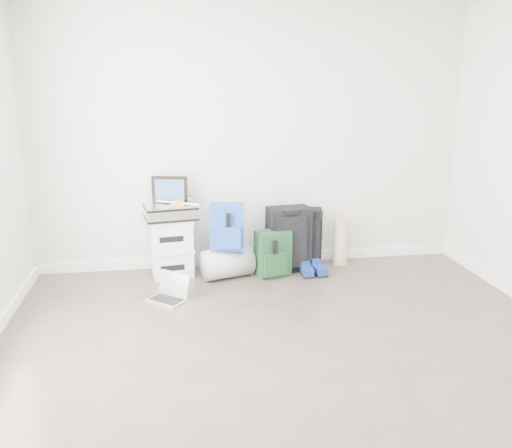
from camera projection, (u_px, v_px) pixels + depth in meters
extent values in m
plane|color=#3D342C|center=(308.00, 386.00, 3.56)|extent=(5.00, 5.00, 0.00)
cube|color=silver|center=(252.00, 139.00, 5.59)|extent=(4.50, 0.02, 2.70)
cube|color=white|center=(252.00, 259.00, 5.92)|extent=(4.50, 0.02, 0.10)
cube|color=silver|center=(173.00, 263.00, 5.55)|extent=(0.43, 0.36, 0.26)
cube|color=silver|center=(172.00, 249.00, 5.51)|extent=(0.45, 0.38, 0.04)
cube|color=silver|center=(171.00, 235.00, 5.47)|extent=(0.43, 0.36, 0.26)
cube|color=silver|center=(171.00, 221.00, 5.43)|extent=(0.45, 0.38, 0.04)
cube|color=#B2B2B7|center=(170.00, 212.00, 5.41)|extent=(0.55, 0.43, 0.14)
cube|color=black|center=(170.00, 189.00, 5.45)|extent=(0.36, 0.11, 0.27)
cube|color=#284CA0|center=(170.00, 190.00, 5.44)|extent=(0.29, 0.08, 0.21)
cube|color=yellow|center=(178.00, 203.00, 5.38)|extent=(0.11, 0.11, 0.05)
cube|color=white|center=(185.00, 200.00, 5.49)|extent=(0.15, 0.23, 0.02)
cube|color=white|center=(167.00, 202.00, 5.42)|extent=(0.23, 0.15, 0.02)
cube|color=white|center=(171.00, 205.00, 5.26)|extent=(0.15, 0.23, 0.02)
cube|color=white|center=(189.00, 204.00, 5.33)|extent=(0.23, 0.15, 0.02)
cylinder|color=#999CA2|center=(227.00, 263.00, 5.47)|extent=(0.56, 0.43, 0.31)
cube|color=navy|center=(227.00, 227.00, 5.35)|extent=(0.35, 0.24, 0.46)
cube|color=navy|center=(228.00, 238.00, 5.27)|extent=(0.25, 0.10, 0.22)
cube|color=black|center=(288.00, 239.00, 5.65)|extent=(0.46, 0.29, 0.67)
cube|color=black|center=(291.00, 243.00, 5.52)|extent=(0.33, 0.06, 0.54)
cube|color=black|center=(292.00, 213.00, 5.44)|extent=(0.13, 0.04, 0.03)
cube|color=#133623|center=(273.00, 253.00, 5.51)|extent=(0.38, 0.29, 0.47)
cube|color=#133623|center=(275.00, 264.00, 5.42)|extent=(0.26, 0.14, 0.22)
cube|color=black|center=(302.00, 237.00, 5.80)|extent=(0.43, 0.30, 0.62)
cube|color=black|center=(305.00, 241.00, 5.67)|extent=(0.30, 0.09, 0.50)
cube|color=black|center=(306.00, 214.00, 5.60)|extent=(0.14, 0.05, 0.03)
cube|color=black|center=(306.00, 273.00, 5.58)|extent=(0.12, 0.28, 0.03)
cube|color=#193E98|center=(306.00, 269.00, 5.57)|extent=(0.11, 0.27, 0.07)
cube|color=black|center=(318.00, 273.00, 5.60)|extent=(0.15, 0.30, 0.03)
cube|color=#193E98|center=(318.00, 268.00, 5.59)|extent=(0.15, 0.28, 0.07)
cylinder|color=tan|center=(341.00, 242.00, 5.86)|extent=(0.16, 0.16, 0.49)
cube|color=silver|center=(166.00, 300.00, 4.92)|extent=(0.41, 0.39, 0.02)
cube|color=black|center=(166.00, 299.00, 4.92)|extent=(0.32, 0.30, 0.00)
cube|color=black|center=(174.00, 284.00, 4.98)|extent=(0.27, 0.22, 0.22)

